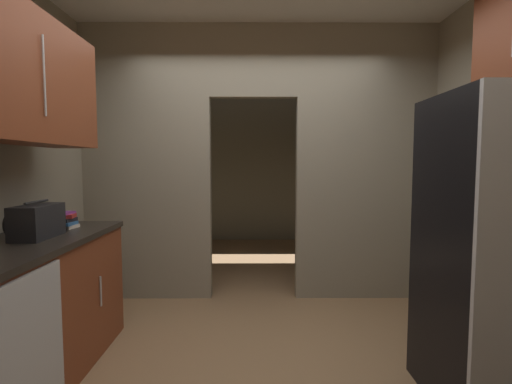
% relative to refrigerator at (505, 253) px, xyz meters
% --- Properties ---
extents(ground, '(20.00, 20.00, 0.00)m').
position_rel_refrigerator_xyz_m(ground, '(-1.39, 0.36, -0.90)').
color(ground, '#93704C').
extents(kitchen_partition, '(3.60, 0.12, 2.81)m').
position_rel_refrigerator_xyz_m(kitchen_partition, '(-1.37, 1.78, 0.59)').
color(kitchen_partition, gray).
rests_on(kitchen_partition, ground).
extents(adjoining_room_shell, '(3.60, 3.06, 2.81)m').
position_rel_refrigerator_xyz_m(adjoining_room_shell, '(-1.39, 3.84, 0.50)').
color(adjoining_room_shell, gray).
rests_on(adjoining_room_shell, ground).
extents(refrigerator, '(0.78, 0.75, 1.80)m').
position_rel_refrigerator_xyz_m(refrigerator, '(0.00, 0.00, 0.00)').
color(refrigerator, black).
rests_on(refrigerator, ground).
extents(lower_cabinet_run, '(0.65, 1.68, 0.93)m').
position_rel_refrigerator_xyz_m(lower_cabinet_run, '(-2.86, 0.17, -0.43)').
color(lower_cabinet_run, brown).
rests_on(lower_cabinet_run, ground).
extents(dishwasher, '(0.02, 0.56, 0.87)m').
position_rel_refrigerator_xyz_m(dishwasher, '(-2.54, -0.29, -0.46)').
color(dishwasher, '#B7BABC').
rests_on(dishwasher, ground).
extents(upper_cabinet_counterside, '(0.36, 1.51, 0.79)m').
position_rel_refrigerator_xyz_m(upper_cabinet_counterside, '(-2.86, 0.17, 1.03)').
color(upper_cabinet_counterside, brown).
extents(boombox, '(0.20, 0.36, 0.24)m').
position_rel_refrigerator_xyz_m(boombox, '(-2.83, 0.30, 0.14)').
color(boombox, black).
rests_on(boombox, lower_cabinet_run).
extents(book_stack, '(0.15, 0.17, 0.12)m').
position_rel_refrigerator_xyz_m(book_stack, '(-2.83, 0.66, 0.09)').
color(book_stack, beige).
rests_on(book_stack, lower_cabinet_run).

